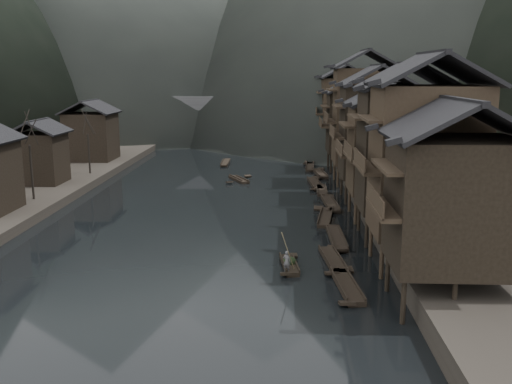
{
  "coord_description": "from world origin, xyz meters",
  "views": [
    {
      "loc": [
        7.42,
        -40.16,
        13.73
      ],
      "look_at": [
        5.02,
        12.63,
        2.5
      ],
      "focal_mm": 40.0,
      "sensor_mm": 36.0,
      "label": 1
    }
  ],
  "objects": [
    {
      "name": "stilt_houses",
      "position": [
        17.28,
        19.67,
        8.98
      ],
      "size": [
        9.0,
        67.6,
        16.46
      ],
      "color": "black",
      "rests_on": "ground"
    },
    {
      "name": "right_bank",
      "position": [
        35.0,
        40.0,
        0.9
      ],
      "size": [
        40.0,
        200.0,
        1.8
      ],
      "primitive_type": "cube",
      "color": "#2D2823",
      "rests_on": "ground"
    },
    {
      "name": "bamboo_pole",
      "position": [
        8.05,
        -2.94,
        3.95
      ],
      "size": [
        1.25,
        1.82,
        3.98
      ],
      "primitive_type": "cylinder",
      "rotation": [
        0.49,
        0.0,
        -0.59
      ],
      "color": "#8C7A51",
      "rests_on": "boatman"
    },
    {
      "name": "cargo_heap",
      "position": [
        8.06,
        -1.16,
        0.73
      ],
      "size": [
        1.0,
        1.3,
        0.6
      ],
      "primitive_type": "ellipsoid",
      "color": "black",
      "rests_on": "hero_sampan"
    },
    {
      "name": "bare_trees",
      "position": [
        -17.0,
        12.85,
        6.51
      ],
      "size": [
        3.95,
        43.89,
        7.91
      ],
      "color": "black",
      "rests_on": "left_bank"
    },
    {
      "name": "stone_bridge",
      "position": [
        -0.0,
        72.0,
        5.11
      ],
      "size": [
        40.0,
        6.0,
        9.0
      ],
      "color": "#4C4C4F",
      "rests_on": "ground"
    },
    {
      "name": "midriver_boats",
      "position": [
        0.3,
        38.56,
        0.2
      ],
      "size": [
        5.13,
        18.97,
        0.45
      ],
      "color": "black",
      "rests_on": "water"
    },
    {
      "name": "hero_sampan",
      "position": [
        8.04,
        -1.37,
        0.2
      ],
      "size": [
        1.43,
        4.58,
        0.43
      ],
      "color": "black",
      "rests_on": "water"
    },
    {
      "name": "moored_sampans",
      "position": [
        11.81,
        24.66,
        0.2
      ],
      "size": [
        3.21,
        66.02,
        0.47
      ],
      "color": "black",
      "rests_on": "water"
    },
    {
      "name": "boatman",
      "position": [
        7.85,
        -2.94,
        1.19
      ],
      "size": [
        0.66,
        0.58,
        1.53
      ],
      "primitive_type": "imported",
      "rotation": [
        0.0,
        0.0,
        2.67
      ],
      "color": "#5C5C5E",
      "rests_on": "hero_sampan"
    },
    {
      "name": "left_houses",
      "position": [
        -20.5,
        20.12,
        5.66
      ],
      "size": [
        8.1,
        53.2,
        8.73
      ],
      "color": "black",
      "rests_on": "left_bank"
    },
    {
      "name": "water",
      "position": [
        0.0,
        0.0,
        0.0
      ],
      "size": [
        300.0,
        300.0,
        0.0
      ],
      "primitive_type": "plane",
      "color": "black",
      "rests_on": "ground"
    }
  ]
}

